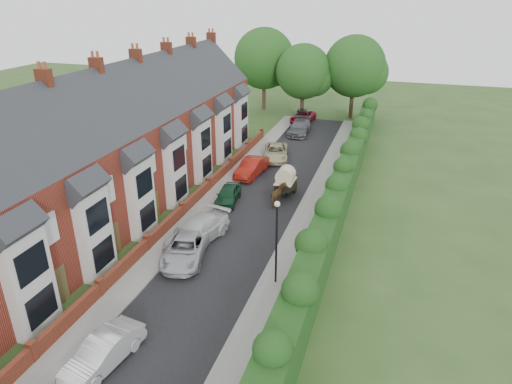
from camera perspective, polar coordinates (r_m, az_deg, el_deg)
ground at (r=24.44m, az=-8.14°, el=-15.02°), size 140.00×140.00×0.00m
road at (r=33.13m, az=-0.85°, el=-3.43°), size 6.00×58.00×0.02m
pavement_hedge_side at (r=32.19m, az=6.11°, el=-4.35°), size 2.20×58.00×0.12m
pavement_house_side at (r=34.40m, az=-6.95°, el=-2.43°), size 1.70×58.00×0.12m
kerb_hedge_side at (r=32.38m, az=4.29°, el=-4.09°), size 0.18×58.00×0.13m
kerb_house_side at (r=34.09m, az=-5.72°, el=-2.61°), size 0.18×58.00×0.13m
hedge at (r=31.24m, az=9.47°, el=-2.31°), size 2.10×58.00×2.85m
terrace_row at (r=35.03m, az=-17.82°, el=4.88°), size 9.05×40.50×11.50m
garden_wall_row at (r=33.82m, az=-9.22°, el=-2.31°), size 0.35×40.35×1.10m
lamppost at (r=24.68m, az=2.59°, el=-5.08°), size 0.32×0.32×5.16m
tree_far_left at (r=58.87m, az=6.30°, el=14.56°), size 7.14×6.80×9.29m
tree_far_right at (r=59.87m, az=12.59°, el=14.89°), size 7.98×7.60×10.31m
tree_far_back at (r=63.02m, az=1.42°, el=16.15°), size 8.40×8.00×10.82m
car_silver_a at (r=22.29m, az=-18.60°, el=-18.45°), size 2.10×4.39×1.39m
car_silver_b at (r=28.57m, az=-8.82°, el=-6.98°), size 3.37×5.48×1.42m
car_white at (r=30.26m, az=-7.37°, el=-4.84°), size 3.42×5.73×1.56m
car_green at (r=35.53m, az=-3.53°, el=-0.33°), size 2.03×4.03×1.32m
car_red at (r=40.64m, az=-0.56°, el=3.11°), size 2.09×4.77×1.53m
car_beige at (r=44.75m, az=2.50°, el=4.99°), size 3.36×5.35×1.38m
car_grey at (r=53.00m, az=5.46°, el=8.05°), size 2.42×5.40×1.54m
car_black at (r=58.45m, az=5.92°, el=9.53°), size 2.80×4.69×1.50m
horse at (r=34.95m, az=2.84°, el=-0.44°), size 1.09×2.04×1.65m
horse_cart at (r=36.61m, az=3.71°, el=1.64°), size 1.50×3.31×2.38m
car_extra_far at (r=57.95m, az=5.89°, el=9.32°), size 2.77×5.02×1.33m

